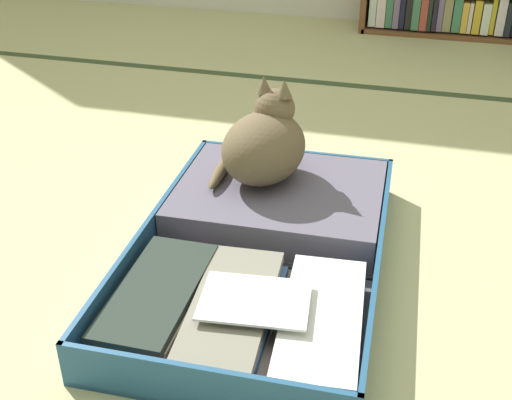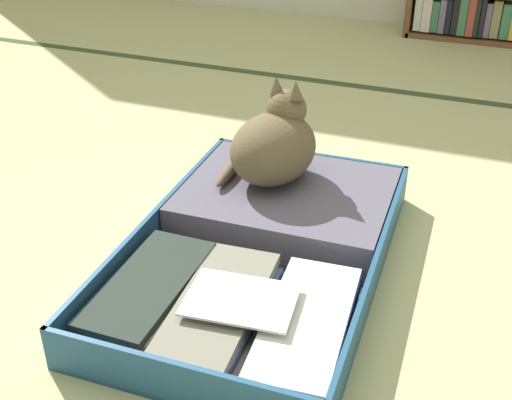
{
  "view_description": "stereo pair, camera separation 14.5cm",
  "coord_description": "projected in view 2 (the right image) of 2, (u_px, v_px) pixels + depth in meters",
  "views": [
    {
      "loc": [
        0.34,
        -1.27,
        0.97
      ],
      "look_at": [
        -0.02,
        0.03,
        0.18
      ],
      "focal_mm": 45.92,
      "sensor_mm": 36.0,
      "label": 1
    },
    {
      "loc": [
        0.47,
        -1.23,
        0.97
      ],
      "look_at": [
        -0.02,
        0.03,
        0.18
      ],
      "focal_mm": 45.92,
      "sensor_mm": 36.0,
      "label": 2
    }
  ],
  "objects": [
    {
      "name": "ground_plane",
      "position": [
        259.0,
        269.0,
        1.62
      ],
      "size": [
        10.0,
        10.0,
        0.0
      ],
      "primitive_type": "plane",
      "color": "#B9B67F"
    },
    {
      "name": "open_suitcase",
      "position": [
        266.0,
        242.0,
        1.64
      ],
      "size": [
        0.61,
        0.95,
        0.11
      ],
      "color": "navy",
      "rests_on": "ground_plane"
    },
    {
      "name": "tatami_border",
      "position": [
        377.0,
        88.0,
        2.71
      ],
      "size": [
        4.8,
        0.05,
        0.0
      ],
      "color": "#364527",
      "rests_on": "ground_plane"
    },
    {
      "name": "black_cat",
      "position": [
        276.0,
        145.0,
        1.76
      ],
      "size": [
        0.27,
        0.31,
        0.28
      ],
      "color": "brown",
      "rests_on": "open_suitcase"
    }
  ]
}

